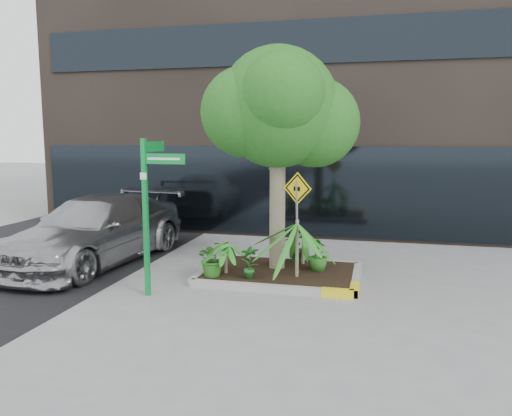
% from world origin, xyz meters
% --- Properties ---
extents(ground, '(80.00, 80.00, 0.00)m').
position_xyz_m(ground, '(0.00, 0.00, 0.00)').
color(ground, gray).
rests_on(ground, ground).
extents(asphalt_road, '(7.00, 80.00, 0.01)m').
position_xyz_m(asphalt_road, '(-6.50, 0.00, 0.01)').
color(asphalt_road, black).
rests_on(asphalt_road, ground).
extents(building, '(18.00, 8.00, 15.00)m').
position_xyz_m(building, '(0.50, 8.50, 7.50)').
color(building, '#2D2621').
rests_on(building, ground).
extents(planter, '(3.35, 2.36, 0.15)m').
position_xyz_m(planter, '(0.23, 0.27, 0.10)').
color(planter, '#9E9E99').
rests_on(planter, ground).
extents(tree, '(3.27, 2.90, 4.90)m').
position_xyz_m(tree, '(0.09, 0.54, 3.58)').
color(tree, gray).
rests_on(tree, ground).
extents(palm_front, '(1.32, 1.32, 1.46)m').
position_xyz_m(palm_front, '(0.62, -0.10, 1.25)').
color(palm_front, gray).
rests_on(palm_front, ground).
extents(palm_left, '(0.78, 0.78, 0.87)m').
position_xyz_m(palm_left, '(-0.87, -0.17, 0.80)').
color(palm_left, gray).
rests_on(palm_left, ground).
extents(palm_back, '(0.86, 0.86, 0.95)m').
position_xyz_m(palm_back, '(0.59, 0.97, 0.86)').
color(palm_back, gray).
rests_on(palm_back, ground).
extents(parked_car, '(2.80, 5.62, 1.57)m').
position_xyz_m(parked_car, '(-4.28, 0.52, 0.78)').
color(parked_car, '#9E9EA2').
rests_on(parked_car, ground).
extents(shrub_a, '(0.95, 0.95, 0.75)m').
position_xyz_m(shrub_a, '(-1.05, -0.46, 0.53)').
color(shrub_a, '#27631C').
rests_on(shrub_a, planter).
extents(shrub_b, '(0.57, 0.57, 0.72)m').
position_xyz_m(shrub_b, '(0.99, 0.46, 0.51)').
color(shrub_b, '#296A1F').
rests_on(shrub_b, planter).
extents(shrub_c, '(0.48, 0.48, 0.70)m').
position_xyz_m(shrub_c, '(-0.27, -0.48, 0.50)').
color(shrub_c, '#1D5F20').
rests_on(shrub_c, planter).
extents(shrub_d, '(0.43, 0.43, 0.68)m').
position_xyz_m(shrub_d, '(0.44, 1.04, 0.49)').
color(shrub_d, '#1E671E').
rests_on(shrub_d, planter).
extents(street_sign_post, '(0.87, 0.86, 2.95)m').
position_xyz_m(street_sign_post, '(-1.94, -1.45, 1.82)').
color(street_sign_post, '#0C8C36').
rests_on(street_sign_post, ground).
extents(cattle_sign, '(0.61, 0.27, 2.12)m').
position_xyz_m(cattle_sign, '(0.60, 0.02, 1.58)').
color(cattle_sign, slate).
rests_on(cattle_sign, ground).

